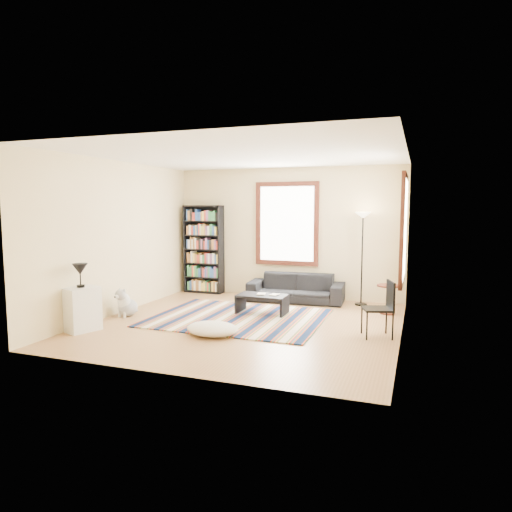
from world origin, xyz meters
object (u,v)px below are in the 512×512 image
(floor_lamp, at_px, (362,259))
(folding_chair, at_px, (377,309))
(white_cabinet, at_px, (82,309))
(dog, at_px, (128,302))
(sofa, at_px, (296,288))
(coffee_table, at_px, (262,304))
(floor_cushion, at_px, (212,329))
(bookshelf, at_px, (204,249))
(side_table, at_px, (388,299))

(floor_lamp, relative_size, folding_chair, 2.16)
(white_cabinet, bearing_deg, dog, 105.16)
(sofa, distance_m, floor_lamp, 1.47)
(floor_lamp, bearing_deg, coffee_table, -139.20)
(floor_cushion, distance_m, folding_chair, 2.53)
(floor_cushion, distance_m, dog, 2.09)
(bookshelf, bearing_deg, floor_cushion, -61.78)
(folding_chair, bearing_deg, coffee_table, 140.26)
(floor_cushion, bearing_deg, side_table, 44.43)
(side_table, bearing_deg, floor_lamp, 132.66)
(floor_lamp, bearing_deg, sofa, -175.68)
(coffee_table, xyz_separation_m, side_table, (2.17, 0.80, 0.09))
(coffee_table, relative_size, floor_lamp, 0.48)
(sofa, height_order, bookshelf, bookshelf)
(coffee_table, xyz_separation_m, floor_cushion, (-0.26, -1.59, -0.08))
(sofa, relative_size, coffee_table, 2.19)
(dog, bearing_deg, floor_lamp, 38.79)
(coffee_table, xyz_separation_m, floor_lamp, (1.62, 1.40, 0.75))
(floor_lamp, height_order, white_cabinet, floor_lamp)
(sofa, height_order, coffee_table, sofa)
(side_table, bearing_deg, floor_cushion, -135.57)
(sofa, xyz_separation_m, bookshelf, (-2.25, 0.27, 0.71))
(folding_chair, bearing_deg, sofa, 112.09)
(coffee_table, relative_size, white_cabinet, 1.29)
(sofa, relative_size, white_cabinet, 2.81)
(coffee_table, height_order, white_cabinet, white_cabinet)
(floor_lamp, relative_size, side_table, 3.44)
(dog, bearing_deg, white_cabinet, -86.87)
(sofa, distance_m, folding_chair, 2.79)
(floor_lamp, xyz_separation_m, dog, (-3.87, -2.35, -0.68))
(folding_chair, xyz_separation_m, dog, (-4.37, -0.14, -0.18))
(floor_cushion, bearing_deg, bookshelf, 118.22)
(coffee_table, bearing_deg, sofa, 77.19)
(floor_cushion, bearing_deg, floor_lamp, 57.74)
(coffee_table, bearing_deg, floor_cushion, -99.46)
(coffee_table, distance_m, dog, 2.44)
(sofa, relative_size, bookshelf, 0.98)
(bookshelf, relative_size, dog, 3.94)
(bookshelf, relative_size, side_table, 3.70)
(sofa, bearing_deg, folding_chair, -52.87)
(folding_chair, relative_size, dog, 1.69)
(coffee_table, height_order, dog, dog)
(coffee_table, bearing_deg, folding_chair, -20.98)
(white_cabinet, bearing_deg, sofa, 71.38)
(bookshelf, bearing_deg, coffee_table, -38.70)
(bookshelf, distance_m, coffee_table, 2.64)
(white_cabinet, bearing_deg, bookshelf, 103.61)
(folding_chair, bearing_deg, dog, 163.09)
(sofa, bearing_deg, bookshelf, 169.45)
(dog, bearing_deg, sofa, 49.01)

